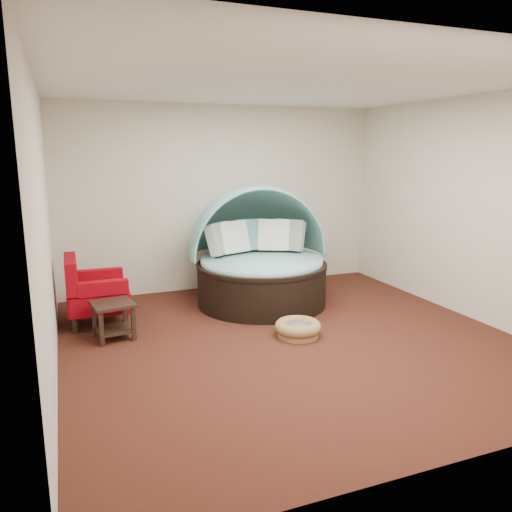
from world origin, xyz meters
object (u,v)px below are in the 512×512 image
object	(u,v)px
canopy_daybed	(259,249)
pet_basket	(298,328)
side_table	(113,315)
red_armchair	(93,292)

from	to	relation	value
canopy_daybed	pet_basket	xyz separation A→B (m)	(-0.09, -1.44, -0.67)
canopy_daybed	side_table	bearing A→B (deg)	-156.91
canopy_daybed	red_armchair	bearing A→B (deg)	-174.03
canopy_daybed	red_armchair	distance (m)	2.29
canopy_daybed	red_armchair	size ratio (longest dim) A/B	2.35
canopy_daybed	pet_basket	world-z (taller)	canopy_daybed
pet_basket	canopy_daybed	bearing A→B (deg)	86.56
canopy_daybed	side_table	size ratio (longest dim) A/B	4.01
canopy_daybed	side_table	distance (m)	2.26
pet_basket	red_armchair	xyz separation A→B (m)	(-2.18, 1.36, 0.30)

